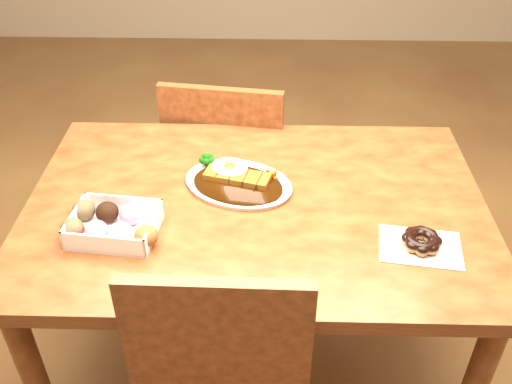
{
  "coord_description": "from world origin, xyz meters",
  "views": [
    {
      "loc": [
        0.03,
        -1.18,
        1.66
      ],
      "look_at": [
        0.0,
        -0.04,
        0.81
      ],
      "focal_mm": 40.0,
      "sensor_mm": 36.0,
      "label": 1
    }
  ],
  "objects_px": {
    "chair_far": "(231,170)",
    "donut_box": "(112,224)",
    "katsu_curry_plate": "(237,181)",
    "table": "(256,230)",
    "pon_de_ring": "(421,241)"
  },
  "relations": [
    {
      "from": "chair_far",
      "to": "donut_box",
      "type": "distance_m",
      "value": 0.77
    },
    {
      "from": "katsu_curry_plate",
      "to": "donut_box",
      "type": "relative_size",
      "value": 1.46
    },
    {
      "from": "katsu_curry_plate",
      "to": "donut_box",
      "type": "height_order",
      "value": "same"
    },
    {
      "from": "chair_far",
      "to": "donut_box",
      "type": "relative_size",
      "value": 3.69
    },
    {
      "from": "katsu_curry_plate",
      "to": "pon_de_ring",
      "type": "bearing_deg",
      "value": -28.18
    },
    {
      "from": "table",
      "to": "pon_de_ring",
      "type": "distance_m",
      "value": 0.44
    },
    {
      "from": "donut_box",
      "to": "pon_de_ring",
      "type": "xyz_separation_m",
      "value": [
        0.74,
        -0.03,
        -0.01
      ]
    },
    {
      "from": "chair_far",
      "to": "donut_box",
      "type": "bearing_deg",
      "value": 78.14
    },
    {
      "from": "katsu_curry_plate",
      "to": "pon_de_ring",
      "type": "xyz_separation_m",
      "value": [
        0.45,
        -0.24,
        0.0
      ]
    },
    {
      "from": "katsu_curry_plate",
      "to": "pon_de_ring",
      "type": "distance_m",
      "value": 0.51
    },
    {
      "from": "pon_de_ring",
      "to": "donut_box",
      "type": "bearing_deg",
      "value": 177.53
    },
    {
      "from": "katsu_curry_plate",
      "to": "donut_box",
      "type": "distance_m",
      "value": 0.36
    },
    {
      "from": "katsu_curry_plate",
      "to": "donut_box",
      "type": "bearing_deg",
      "value": -144.5
    },
    {
      "from": "katsu_curry_plate",
      "to": "pon_de_ring",
      "type": "relative_size",
      "value": 1.66
    },
    {
      "from": "table",
      "to": "chair_far",
      "type": "height_order",
      "value": "chair_far"
    }
  ]
}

